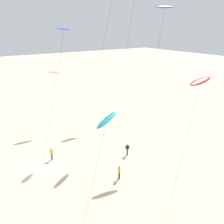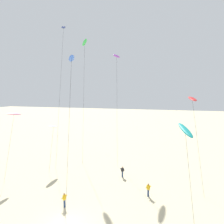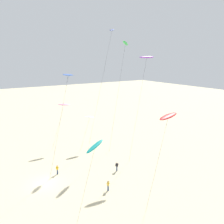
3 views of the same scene
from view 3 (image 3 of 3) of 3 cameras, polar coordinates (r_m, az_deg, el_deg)
name	(u,v)px [view 3 (image 3 of 3)]	position (r m, az deg, el deg)	size (l,w,h in m)	color
ground_plane	(45,183)	(38.81, -17.03, -17.17)	(260.00, 260.00, 0.00)	beige
kite_teal	(95,147)	(26.49, -4.49, -8.95)	(1.74, 4.76, 9.94)	teal
kite_pink	(64,105)	(50.25, -12.32, 1.84)	(1.58, 5.17, 9.97)	pink
kite_blue	(68,76)	(37.06, -11.33, 9.09)	(2.30, 5.95, 17.21)	blue
kite_purple	(147,58)	(43.62, 8.97, 13.73)	(1.94, 6.52, 20.14)	purple
kite_navy	(112,32)	(51.77, -0.09, 20.08)	(3.33, 9.03, 26.15)	navy
kite_white	(90,117)	(48.70, -5.78, -1.35)	(1.35, 4.30, 7.43)	white
kite_red	(168,117)	(30.32, 14.36, -1.17)	(1.95, 6.27, 12.47)	red
kite_green	(125,45)	(48.47, 3.44, 17.02)	(2.51, 6.29, 23.25)	green
kite_flyer_nearest	(108,185)	(34.98, -1.02, -18.48)	(0.71, 0.70, 1.67)	navy
kite_flyer_middle	(57,170)	(40.34, -14.00, -14.27)	(0.61, 0.63, 1.67)	navy
kite_flyer_furthest	(117,166)	(40.20, 1.26, -13.93)	(0.73, 0.72, 1.67)	navy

